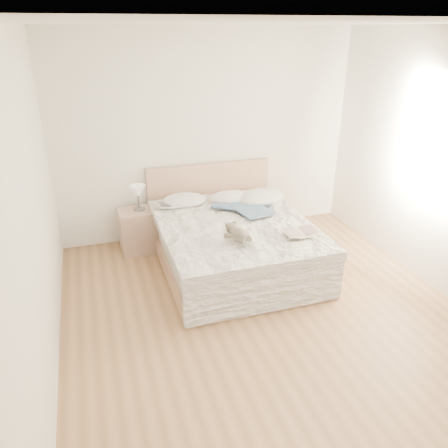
% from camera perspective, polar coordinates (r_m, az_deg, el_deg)
% --- Properties ---
extents(floor, '(4.00, 4.50, 0.00)m').
position_cam_1_polar(floor, '(4.49, 6.02, -12.33)').
color(floor, brown).
rests_on(floor, ground).
extents(ceiling, '(4.00, 4.50, 0.00)m').
position_cam_1_polar(ceiling, '(3.61, 8.06, 24.55)').
color(ceiling, white).
rests_on(ceiling, ground).
extents(wall_back, '(4.00, 0.02, 2.70)m').
position_cam_1_polar(wall_back, '(5.88, -2.22, 11.33)').
color(wall_back, white).
rests_on(wall_back, ground).
extents(wall_left, '(0.02, 4.50, 2.70)m').
position_cam_1_polar(wall_left, '(3.56, -23.94, 0.32)').
color(wall_left, white).
rests_on(wall_left, ground).
extents(window, '(0.02, 1.30, 1.10)m').
position_cam_1_polar(window, '(5.16, 26.31, 8.12)').
color(window, white).
rests_on(window, wall_right).
extents(bed, '(1.72, 2.14, 1.00)m').
position_cam_1_polar(bed, '(5.28, 1.07, -2.29)').
color(bed, tan).
rests_on(bed, floor).
extents(nightstand, '(0.46, 0.41, 0.56)m').
position_cam_1_polar(nightstand, '(5.73, -11.14, -0.82)').
color(nightstand, '#A07F6A').
rests_on(nightstand, floor).
extents(table_lamp, '(0.22, 0.22, 0.32)m').
position_cam_1_polar(table_lamp, '(5.55, -11.18, 4.07)').
color(table_lamp, '#4D4843').
rests_on(table_lamp, nightstand).
extents(pillow_left, '(0.60, 0.45, 0.17)m').
position_cam_1_polar(pillow_left, '(5.64, -5.22, 3.10)').
color(pillow_left, white).
rests_on(pillow_left, bed).
extents(pillow_middle, '(0.54, 0.39, 0.16)m').
position_cam_1_polar(pillow_middle, '(5.71, 0.83, 3.50)').
color(pillow_middle, white).
rests_on(pillow_middle, bed).
extents(pillow_right, '(0.75, 0.60, 0.20)m').
position_cam_1_polar(pillow_right, '(5.73, 4.88, 3.50)').
color(pillow_right, silver).
rests_on(pillow_right, bed).
extents(blouse, '(0.70, 0.74, 0.02)m').
position_cam_1_polar(blouse, '(5.38, 3.57, 1.99)').
color(blouse, '#385272').
rests_on(blouse, bed).
extents(photo_book, '(0.33, 0.24, 0.02)m').
position_cam_1_polar(photo_book, '(5.53, -7.00, 2.46)').
color(photo_book, white).
rests_on(photo_book, bed).
extents(childrens_book, '(0.40, 0.28, 0.03)m').
position_cam_1_polar(childrens_book, '(4.83, 9.95, -1.07)').
color(childrens_book, '#F6EBC7').
rests_on(childrens_book, bed).
extents(teddy_bear, '(0.29, 0.35, 0.16)m').
position_cam_1_polar(teddy_bear, '(4.56, 1.92, -2.00)').
color(teddy_bear, '#615749').
rests_on(teddy_bear, bed).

